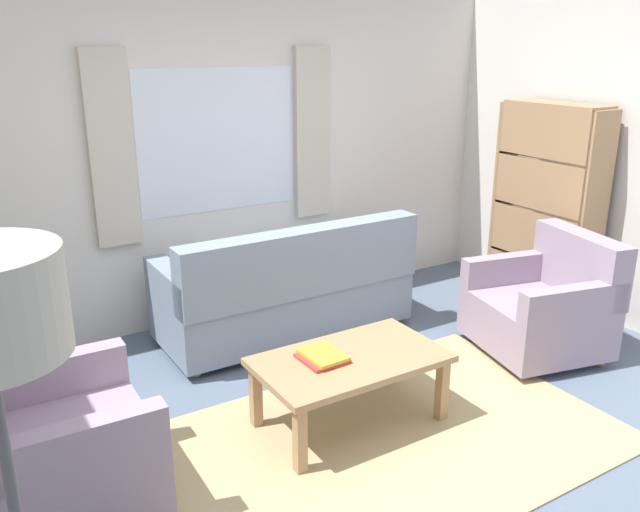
{
  "coord_description": "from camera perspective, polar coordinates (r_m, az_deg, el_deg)",
  "views": [
    {
      "loc": [
        -2.0,
        -2.56,
        2.19
      ],
      "look_at": [
        0.0,
        0.7,
        0.93
      ],
      "focal_mm": 36.72,
      "sensor_mm": 36.0,
      "label": 1
    }
  ],
  "objects": [
    {
      "name": "armchair_left",
      "position": [
        3.49,
        -22.46,
        -15.0
      ],
      "size": [
        0.84,
        0.86,
        0.88
      ],
      "rotation": [
        0.0,
        0.0,
        1.55
      ],
      "color": "#998499",
      "rests_on": "ground_plane"
    },
    {
      "name": "area_rug",
      "position": [
        3.91,
        5.54,
        -15.74
      ],
      "size": [
        2.67,
        1.7,
        0.01
      ],
      "primitive_type": "cube",
      "color": "tan",
      "rests_on": "ground_plane"
    },
    {
      "name": "ground_plane",
      "position": [
        3.91,
        5.54,
        -15.81
      ],
      "size": [
        6.24,
        6.24,
        0.0
      ],
      "primitive_type": "plane",
      "color": "slate"
    },
    {
      "name": "window_with_curtains",
      "position": [
        5.19,
        -8.74,
        9.89
      ],
      "size": [
        1.98,
        0.07,
        1.4
      ],
      "color": "white"
    },
    {
      "name": "bookshelf",
      "position": [
        5.75,
        19.04,
        3.18
      ],
      "size": [
        0.3,
        0.94,
        1.72
      ],
      "rotation": [
        0.0,
        0.0,
        1.57
      ],
      "color": "#A87F56",
      "rests_on": "ground_plane"
    },
    {
      "name": "book_stack_on_table",
      "position": [
        3.8,
        0.22,
        -8.76
      ],
      "size": [
        0.24,
        0.28,
        0.04
      ],
      "color": "#B23833",
      "rests_on": "coffee_table"
    },
    {
      "name": "couch",
      "position": [
        5.0,
        -2.82,
        -3.11
      ],
      "size": [
        1.9,
        0.82,
        0.92
      ],
      "rotation": [
        0.0,
        0.0,
        3.14
      ],
      "color": "gray",
      "rests_on": "ground_plane"
    },
    {
      "name": "armchair_right",
      "position": [
        5.03,
        19.0,
        -4.13
      ],
      "size": [
        0.98,
        1.0,
        0.88
      ],
      "rotation": [
        0.0,
        0.0,
        -1.79
      ],
      "color": "#998499",
      "rests_on": "ground_plane"
    },
    {
      "name": "coffee_table",
      "position": [
        3.87,
        2.65,
        -9.52
      ],
      "size": [
        1.1,
        0.64,
        0.44
      ],
      "color": "#A87F56",
      "rests_on": "ground_plane"
    },
    {
      "name": "wall_back",
      "position": [
        5.29,
        -9.02,
        8.38
      ],
      "size": [
        5.32,
        0.12,
        2.6
      ],
      "primitive_type": "cube",
      "color": "silver",
      "rests_on": "ground_plane"
    }
  ]
}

